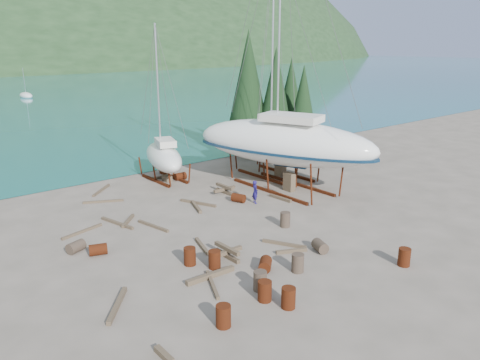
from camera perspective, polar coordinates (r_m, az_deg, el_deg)
ground at (r=27.22m, az=2.64°, el=-5.80°), size 600.00×600.00×0.00m
cypress_near_right at (r=42.76m, az=4.34°, el=10.28°), size 3.60×3.60×10.00m
cypress_mid_right at (r=42.54m, az=7.68°, el=8.97°), size 3.06×3.06×8.50m
cypress_back_left at (r=43.15m, az=1.02°, el=11.54°), size 4.14×4.14×11.50m
cypress_far_right at (r=45.64m, az=6.19°, el=9.88°), size 3.24×3.24×9.00m
moored_boat_mid at (r=102.69m, az=-24.63°, el=9.33°), size 2.00×5.00×6.05m
large_sailboat_near at (r=33.59m, az=5.36°, el=4.62°), size 8.47×14.29×21.63m
large_sailboat_far at (r=36.80m, az=4.41°, el=4.83°), size 3.33×11.42×18.06m
small_sailboat_shore at (r=36.41m, az=-9.29°, el=2.88°), size 4.52×7.64×11.66m
worker at (r=31.02m, az=1.85°, el=-1.46°), size 0.54×0.66×1.55m
drum_0 at (r=18.20m, az=-2.04°, el=-16.24°), size 0.58×0.58×0.88m
drum_1 at (r=24.44m, az=9.74°, el=-7.94°), size 0.87×1.03×0.58m
drum_2 at (r=24.77m, az=-16.91°, el=-8.11°), size 1.02×0.84×0.58m
drum_3 at (r=19.40m, az=5.92°, el=-14.09°), size 0.58×0.58×0.88m
drum_4 at (r=36.71m, az=-7.29°, el=0.45°), size 0.92×0.65×0.58m
drum_5 at (r=27.27m, az=5.52°, el=-4.82°), size 0.58×0.58×0.88m
drum_6 at (r=31.33m, az=-0.19°, el=-2.20°), size 0.86×1.03×0.58m
drum_7 at (r=23.92m, az=19.39°, el=-8.85°), size 0.58×0.58×0.88m
drum_8 at (r=22.80m, az=-6.14°, el=-9.22°), size 0.58×0.58×0.88m
drum_10 at (r=19.79m, az=3.03°, el=-13.36°), size 0.58×0.58×0.88m
drum_12 at (r=22.27m, az=3.11°, el=-10.23°), size 1.04×1.02×0.58m
drum_14 at (r=22.39m, az=-3.12°, el=-9.65°), size 0.58×0.58×0.88m
drum_15 at (r=25.43m, az=-19.37°, el=-7.69°), size 1.03×0.85×0.58m
drum_16 at (r=20.53m, az=2.46°, el=-12.18°), size 0.58×0.58×0.88m
drum_17 at (r=22.20m, az=7.05°, el=-10.00°), size 0.58×0.58×0.88m
timber_0 at (r=32.64m, az=-16.33°, el=-2.52°), size 2.41×1.33×0.14m
timber_1 at (r=32.01m, az=4.94°, el=-2.22°), size 0.29×1.91×0.19m
timber_3 at (r=21.03m, az=-3.38°, el=-12.60°), size 1.20×2.30×0.15m
timber_4 at (r=28.72m, az=-13.49°, el=-4.86°), size 1.50×1.53×0.17m
timber_5 at (r=24.97m, az=5.40°, el=-7.76°), size 1.25×2.21×0.16m
timber_6 at (r=37.44m, az=-9.39°, el=0.36°), size 1.78×0.44×0.19m
timber_7 at (r=24.18m, az=6.30°, el=-8.60°), size 1.55×0.88×0.17m
timber_8 at (r=30.40m, az=-5.36°, el=-3.25°), size 0.95×2.13×0.19m
timber_9 at (r=35.15m, az=-16.55°, el=-1.19°), size 2.11×1.95×0.15m
timber_10 at (r=31.11m, az=-5.13°, el=-2.81°), size 1.20×2.59×0.16m
timber_11 at (r=27.66m, az=-10.54°, el=-5.53°), size 0.64×2.52×0.15m
timber_12 at (r=24.69m, az=-4.66°, el=-8.02°), size 0.80×2.00×0.17m
timber_13 at (r=17.06m, az=-9.24°, el=-20.32°), size 0.22×1.03×0.22m
timber_14 at (r=20.12m, az=-14.74°, el=-14.53°), size 1.84×2.16×0.18m
timber_15 at (r=27.89m, az=-18.67°, el=-5.96°), size 2.60×0.83×0.15m
timber_16 at (r=21.68m, az=-3.60°, el=-11.54°), size 2.53×0.36×0.23m
timber_17 at (r=28.53m, az=-14.75°, el=-5.10°), size 0.78×2.74×0.16m
timber_pile_fore at (r=23.43m, az=-1.60°, el=-8.78°), size 1.80×1.80×0.60m
timber_pile_aft at (r=33.18m, az=-1.90°, el=-1.13°), size 1.80×1.80×0.60m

